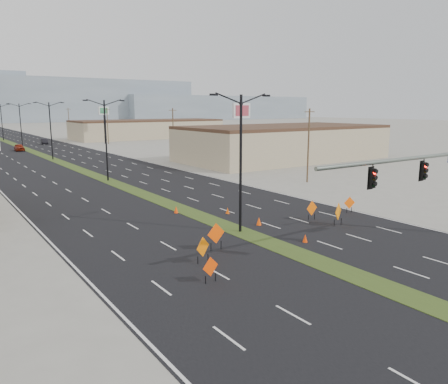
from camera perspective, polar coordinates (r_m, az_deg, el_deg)
ground at (r=24.61m, az=19.38°, el=-11.37°), size 600.00×600.00×0.00m
road_surface at (r=115.01m, az=-25.15°, el=5.40°), size 25.00×400.00×0.02m
median_strip at (r=115.01m, az=-25.15°, el=5.40°), size 2.00×400.00×0.04m
building_se_near at (r=78.73m, az=7.72°, el=6.25°), size 36.00×18.00×5.50m
building_se_far at (r=135.72m, az=-9.87°, el=8.02°), size 44.00×16.00×5.00m
mesa_center at (r=318.61m, az=-24.36°, el=10.90°), size 220.00×50.00×28.00m
mesa_east at (r=362.45m, az=-1.30°, el=10.95°), size 160.00×50.00×18.00m
signal_mast at (r=31.49m, az=26.25°, el=1.98°), size 16.30×0.60×8.00m
streetlight_0 at (r=31.55m, az=2.19°, el=4.27°), size 5.15×0.24×10.02m
streetlight_1 at (r=56.44m, az=-15.17°, el=6.86°), size 5.15×0.24×10.02m
streetlight_2 at (r=83.33m, az=-21.70°, el=7.67°), size 5.15×0.24×10.02m
streetlight_3 at (r=110.77m, az=-25.03°, el=8.05°), size 5.15×0.24×10.02m
streetlight_4 at (r=138.43m, az=-27.04°, el=8.27°), size 5.15×0.24×10.02m
utility_pole_0 at (r=54.52m, az=10.97°, el=6.12°), size 1.60×0.20×9.00m
utility_pole_1 at (r=82.86m, az=-6.66°, el=7.84°), size 1.60×0.20×9.00m
utility_pole_2 at (r=114.93m, az=-14.96°, el=8.40°), size 1.60×0.20×9.00m
utility_pole_3 at (r=148.33m, az=-19.60°, el=8.64°), size 1.60×0.20×9.00m
car_left at (r=103.07m, az=-25.18°, el=5.29°), size 1.93×4.44×1.49m
car_mid at (r=120.15m, az=-22.41°, el=6.13°), size 1.95×4.29×1.37m
construction_sign_0 at (r=26.00m, az=-2.78°, el=-7.30°), size 1.13×0.50×1.61m
construction_sign_1 at (r=23.26m, az=-1.78°, el=-9.86°), size 1.05×0.24×1.42m
construction_sign_2 at (r=28.27m, az=-1.05°, el=-5.54°), size 1.35×0.13×1.80m
construction_sign_3 at (r=36.41m, az=11.40°, el=-2.17°), size 1.22×0.12×1.62m
construction_sign_4 at (r=35.12m, az=14.70°, el=-2.58°), size 1.28×0.59×1.84m
construction_sign_5 at (r=39.80m, az=16.07°, el=-1.45°), size 1.03×0.36×1.43m
cone_0 at (r=30.57m, az=10.55°, el=-5.97°), size 0.44×0.44×0.58m
cone_1 at (r=37.98m, az=0.48°, el=-2.44°), size 0.41×0.41×0.57m
cone_2 at (r=34.41m, az=4.59°, el=-3.82°), size 0.43×0.43×0.67m
cone_3 at (r=38.44m, az=-6.28°, el=-2.30°), size 0.41×0.41×0.63m
pole_sign_east_near at (r=62.54m, az=2.29°, el=9.92°), size 3.19×0.75×9.74m
pole_sign_east_far at (r=115.90m, az=-15.43°, el=9.86°), size 2.98×1.38×9.36m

